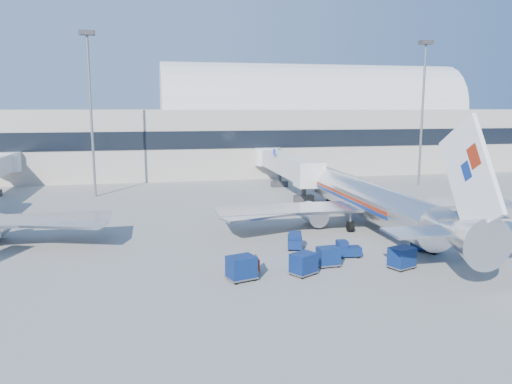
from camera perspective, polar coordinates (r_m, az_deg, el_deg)
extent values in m
plane|color=gray|center=(45.92, 3.75, -6.09)|extent=(260.00, 260.00, 0.00)
cube|color=#B2AA9E|center=(99.63, -19.37, 5.41)|extent=(170.00, 28.00, 12.00)
cube|color=black|center=(85.79, -20.60, 5.41)|extent=(170.00, 0.40, 3.00)
cylinder|color=silver|center=(103.59, 6.27, 9.36)|extent=(60.00, 18.00, 18.00)
cylinder|color=silver|center=(54.12, 12.33, -0.72)|extent=(3.80, 28.00, 3.80)
sphere|color=silver|center=(66.97, 7.47, 1.39)|extent=(3.72, 3.72, 3.72)
cone|color=silver|center=(39.49, 22.42, -4.48)|extent=(3.80, 6.00, 3.80)
cube|color=maroon|center=(54.98, 11.92, -0.28)|extent=(3.85, 20.16, 0.32)
cube|color=navy|center=(55.04, 11.90, -0.66)|extent=(3.85, 20.16, 0.32)
cube|color=white|center=(38.30, 23.26, 1.75)|extent=(0.35, 7.79, 8.74)
cube|color=silver|center=(39.85, 22.04, -4.04)|extent=(11.00, 3.00, 0.18)
cube|color=silver|center=(53.34, 12.74, -1.55)|extent=(32.00, 5.00, 0.28)
cylinder|color=#B7B7BC|center=(52.91, 6.59, -2.51)|extent=(2.10, 3.80, 2.10)
cylinder|color=#B7B7BC|center=(57.28, 17.11, -1.94)|extent=(2.10, 3.80, 2.10)
cylinder|color=black|center=(64.59, 8.29, -1.14)|extent=(0.40, 0.90, 0.90)
cube|color=silver|center=(75.61, 3.28, 3.24)|extent=(2.70, 24.00, 2.70)
cube|color=silver|center=(63.99, 6.11, 2.02)|extent=(3.40, 3.20, 3.20)
cylinder|color=silver|center=(86.71, 1.31, 4.07)|extent=(4.40, 4.40, 3.00)
cube|color=#2D2D30|center=(66.39, 5.49, 0.39)|extent=(0.50, 0.50, 3.00)
cube|color=#2D2D30|center=(66.62, 5.47, -0.75)|extent=(2.60, 1.00, 0.90)
cube|color=#2D2D30|center=(78.76, 2.70, 1.89)|extent=(0.50, 0.50, 3.00)
cube|color=#2D2D30|center=(78.95, 2.69, 0.92)|extent=(2.60, 1.00, 0.90)
cube|color=navy|center=(75.03, 2.11, 4.58)|extent=(0.12, 1.40, 0.90)
cylinder|color=silver|center=(87.43, -26.64, 3.10)|extent=(4.40, 4.40, 3.00)
cylinder|color=slate|center=(73.02, -18.30, 8.05)|extent=(0.36, 0.36, 22.00)
cube|color=#2D2D30|center=(73.67, -18.79, 16.86)|extent=(2.00, 1.20, 0.60)
cylinder|color=slate|center=(83.80, 18.45, 8.19)|extent=(0.36, 0.36, 22.00)
cube|color=#2D2D30|center=(84.37, 18.87, 15.87)|extent=(2.00, 1.20, 0.60)
cube|color=#9E9E96|center=(54.99, 21.60, -3.63)|extent=(3.00, 0.55, 0.90)
cube|color=#9E9E96|center=(56.85, 24.39, -3.40)|extent=(3.00, 0.55, 0.90)
cube|color=#9E9E96|center=(58.84, 26.99, -3.17)|extent=(3.00, 0.55, 0.90)
cube|color=#0A1E4E|center=(42.87, 10.40, -6.65)|extent=(2.29, 1.26, 0.72)
cube|color=#0A1E4E|center=(42.57, 9.81, -5.94)|extent=(0.93, 1.02, 0.67)
cylinder|color=black|center=(43.57, 11.19, -6.76)|extent=(0.55, 0.25, 0.54)
cube|color=#0A1E4E|center=(46.21, 18.88, -5.76)|extent=(2.44, 2.63, 0.78)
cube|color=#0A1E4E|center=(46.23, 18.32, -4.92)|extent=(1.40, 1.39, 0.73)
cylinder|color=black|center=(46.44, 20.04, -6.11)|extent=(0.54, 0.60, 0.59)
cube|color=#0A1E4E|center=(44.90, 4.45, -5.67)|extent=(1.85, 2.73, 0.81)
cube|color=#0A1E4E|center=(44.21, 4.48, -5.05)|extent=(1.30, 1.22, 0.76)
cylinder|color=black|center=(45.81, 3.82, -5.73)|extent=(0.39, 0.65, 0.61)
cube|color=#0A1E4E|center=(40.12, 8.26, -7.21)|extent=(1.74, 1.39, 1.33)
cube|color=slate|center=(40.32, 8.23, -8.13)|extent=(1.83, 1.45, 0.09)
cylinder|color=black|center=(41.02, 8.78, -7.86)|extent=(0.38, 0.17, 0.37)
cube|color=#0A1E4E|center=(37.89, 5.46, -8.06)|extent=(2.25, 2.12, 1.45)
cube|color=slate|center=(38.12, 5.44, -9.10)|extent=(2.37, 2.21, 0.10)
cylinder|color=black|center=(38.97, 5.53, -8.71)|extent=(0.42, 0.34, 0.40)
cube|color=#0A1E4E|center=(36.60, -1.68, -8.54)|extent=(2.29, 2.01, 1.56)
cube|color=slate|center=(36.86, -1.67, -9.70)|extent=(2.41, 2.09, 0.11)
cylinder|color=black|center=(37.69, -1.06, -9.29)|extent=(0.46, 0.29, 0.43)
cube|color=#0A1E4E|center=(40.74, 16.33, -7.12)|extent=(2.23, 2.00, 1.47)
cube|color=slate|center=(40.96, 16.28, -8.11)|extent=(2.34, 2.09, 0.10)
cylinder|color=black|center=(41.83, 16.32, -7.77)|extent=(0.44, 0.30, 0.41)
cube|color=#0A1E4E|center=(45.36, 23.89, -5.88)|extent=(1.86, 1.48, 1.45)
cube|color=slate|center=(45.55, 23.83, -6.76)|extent=(1.96, 1.53, 0.10)
cylinder|color=black|center=(46.39, 24.10, -6.51)|extent=(0.41, 0.18, 0.40)
cube|color=slate|center=(37.92, -1.59, -8.89)|extent=(2.50, 1.75, 0.13)
cube|color=maroon|center=(37.85, -1.59, -8.57)|extent=(2.50, 1.81, 0.09)
cylinder|color=black|center=(38.65, -0.57, -8.78)|extent=(0.45, 0.19, 0.44)
imported|color=#CCED18|center=(43.38, 25.45, -6.90)|extent=(0.52, 0.65, 1.58)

